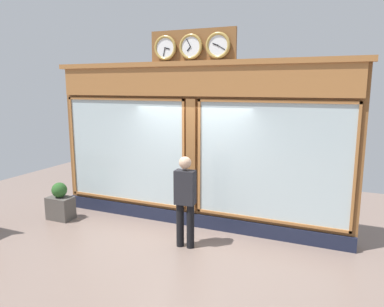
# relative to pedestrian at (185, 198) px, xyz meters

# --- Properties ---
(ground_plane) EXTENTS (14.00, 14.00, 0.00)m
(ground_plane) POSITION_rel_pedestrian_xyz_m (0.30, 1.80, -0.93)
(ground_plane) COLOR #7A665B
(shop_facade) EXTENTS (6.51, 0.42, 3.99)m
(shop_facade) POSITION_rel_pedestrian_xyz_m (0.30, -1.12, 0.80)
(shop_facade) COLOR brown
(shop_facade) RESTS_ON ground_plane
(pedestrian) EXTENTS (0.37, 0.24, 1.69)m
(pedestrian) POSITION_rel_pedestrian_xyz_m (0.00, 0.00, 0.00)
(pedestrian) COLOR black
(pedestrian) RESTS_ON ground_plane
(planter_box) EXTENTS (0.56, 0.36, 0.50)m
(planter_box) POSITION_rel_pedestrian_xyz_m (3.13, -0.19, -0.68)
(planter_box) COLOR #4C4742
(planter_box) RESTS_ON ground_plane
(planter_shrub) EXTENTS (0.33, 0.33, 0.33)m
(planter_shrub) POSITION_rel_pedestrian_xyz_m (3.13, -0.19, -0.26)
(planter_shrub) COLOR #285623
(planter_shrub) RESTS_ON planter_box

